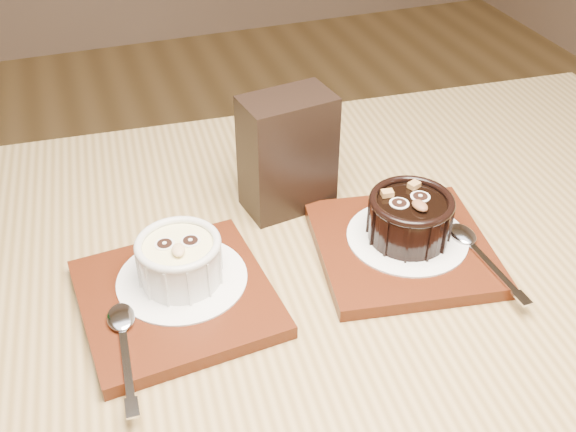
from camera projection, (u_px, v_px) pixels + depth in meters
The scene contains 10 objects.
table at pixel (274, 374), 0.71m from camera, with size 1.25×0.88×0.75m.
tray_left at pixel (177, 298), 0.66m from camera, with size 0.18×0.18×0.01m, color #4F1E0D.
doily_left at pixel (182, 279), 0.67m from camera, with size 0.13×0.13×0.00m, color white.
ramekin_white at pixel (180, 258), 0.66m from camera, with size 0.08×0.08×0.05m.
spoon_left at pixel (124, 344), 0.60m from camera, with size 0.03×0.13×0.01m, color silver, non-canonical shape.
tray_right at pixel (402, 247), 0.72m from camera, with size 0.18×0.18×0.01m, color #4F1E0D.
doily_right at pixel (407, 237), 0.72m from camera, with size 0.13×0.13×0.00m, color white.
ramekin_dark at pixel (410, 216), 0.71m from camera, with size 0.09×0.09×0.05m.
spoon_right at pixel (481, 253), 0.70m from camera, with size 0.03×0.13×0.01m, color silver, non-canonical shape.
condiment_stand at pixel (287, 154), 0.76m from camera, with size 0.10×0.06×0.14m, color black.
Camera 1 is at (-0.11, -0.49, 1.22)m, focal length 42.00 mm.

